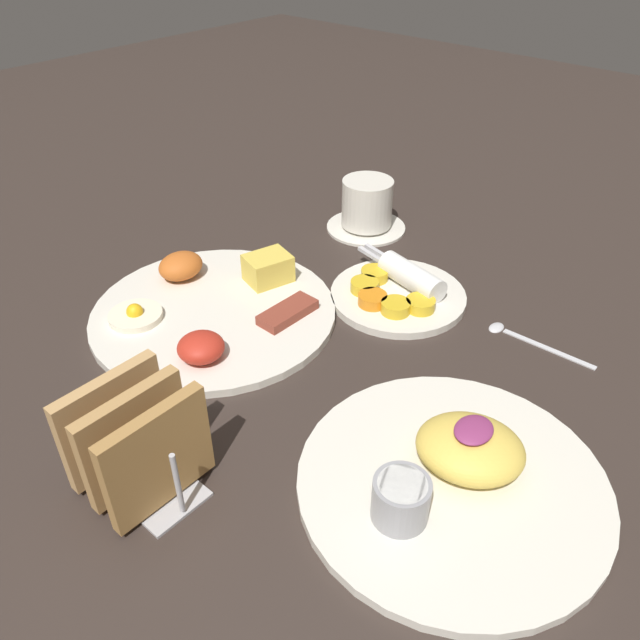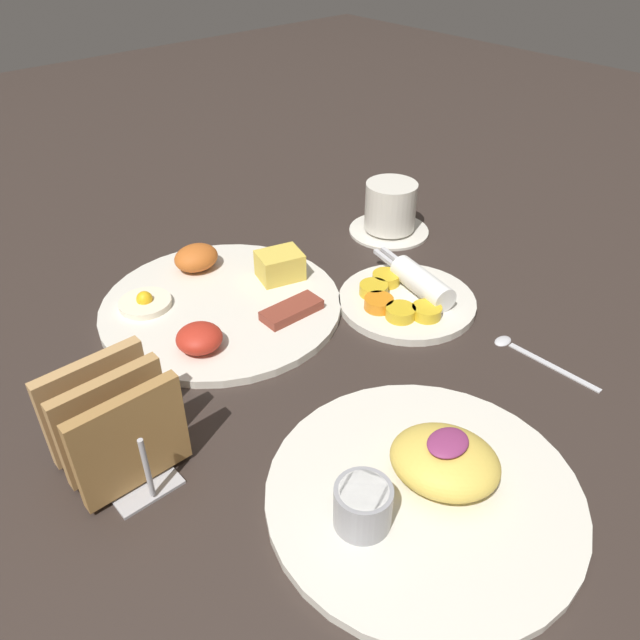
{
  "view_description": "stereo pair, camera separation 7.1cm",
  "coord_description": "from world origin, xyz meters",
  "px_view_note": "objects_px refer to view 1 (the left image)",
  "views": [
    {
      "loc": [
        -0.37,
        -0.35,
        0.45
      ],
      "look_at": [
        0.06,
        0.03,
        0.03
      ],
      "focal_mm": 35.0,
      "sensor_mm": 36.0,
      "label": 1
    },
    {
      "loc": [
        -0.32,
        -0.4,
        0.45
      ],
      "look_at": [
        0.06,
        0.03,
        0.03
      ],
      "focal_mm": 35.0,
      "sensor_mm": 36.0,
      "label": 2
    }
  ],
  "objects_px": {
    "toast_rack": "(136,443)",
    "plate_condiments": "(398,291)",
    "plate_foreground": "(453,474)",
    "plate_breakfast": "(214,307)",
    "coffee_cup": "(367,207)"
  },
  "relations": [
    {
      "from": "toast_rack",
      "to": "plate_condiments",
      "type": "bearing_deg",
      "value": 0.2
    },
    {
      "from": "toast_rack",
      "to": "plate_foreground",
      "type": "bearing_deg",
      "value": -49.71
    },
    {
      "from": "plate_condiments",
      "to": "plate_breakfast",
      "type": "bearing_deg",
      "value": 139.68
    },
    {
      "from": "plate_condiments",
      "to": "toast_rack",
      "type": "xyz_separation_m",
      "value": [
        -0.39,
        -0.0,
        0.04
      ]
    },
    {
      "from": "plate_breakfast",
      "to": "coffee_cup",
      "type": "bearing_deg",
      "value": -0.09
    },
    {
      "from": "plate_breakfast",
      "to": "coffee_cup",
      "type": "distance_m",
      "value": 0.3
    },
    {
      "from": "plate_foreground",
      "to": "toast_rack",
      "type": "xyz_separation_m",
      "value": [
        -0.18,
        0.21,
        0.03
      ]
    },
    {
      "from": "plate_breakfast",
      "to": "plate_foreground",
      "type": "bearing_deg",
      "value": -95.57
    },
    {
      "from": "plate_breakfast",
      "to": "toast_rack",
      "type": "height_order",
      "value": "toast_rack"
    },
    {
      "from": "plate_breakfast",
      "to": "toast_rack",
      "type": "distance_m",
      "value": 0.26
    },
    {
      "from": "plate_foreground",
      "to": "plate_breakfast",
      "type": "bearing_deg",
      "value": 84.43
    },
    {
      "from": "coffee_cup",
      "to": "toast_rack",
      "type": "bearing_deg",
      "value": -163.67
    },
    {
      "from": "toast_rack",
      "to": "coffee_cup",
      "type": "bearing_deg",
      "value": 16.33
    },
    {
      "from": "plate_breakfast",
      "to": "toast_rack",
      "type": "relative_size",
      "value": 2.57
    },
    {
      "from": "plate_breakfast",
      "to": "plate_foreground",
      "type": "xyz_separation_m",
      "value": [
        -0.04,
        -0.36,
        0.0
      ]
    }
  ]
}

